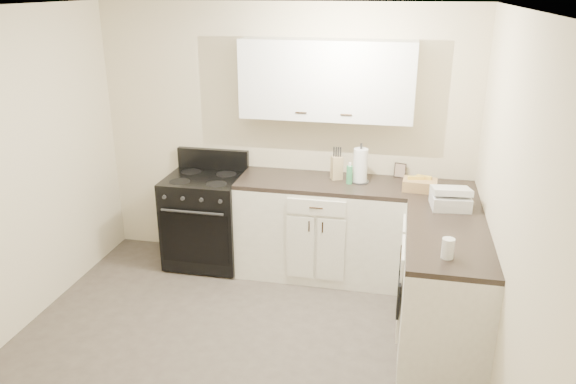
% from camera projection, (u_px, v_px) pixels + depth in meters
% --- Properties ---
extents(floor, '(3.60, 3.60, 0.00)m').
position_uv_depth(floor, '(233.00, 361.00, 4.18)').
color(floor, '#473F38').
rests_on(floor, ground).
extents(ceiling, '(3.60, 3.60, 0.00)m').
position_uv_depth(ceiling, '(218.00, 9.00, 3.31)').
color(ceiling, white).
rests_on(ceiling, wall_back).
extents(wall_back, '(3.60, 0.00, 3.60)m').
position_uv_depth(wall_back, '(284.00, 138.00, 5.40)').
color(wall_back, beige).
rests_on(wall_back, ground).
extents(wall_right, '(0.00, 3.60, 3.60)m').
position_uv_depth(wall_right, '(510.00, 228.00, 3.40)').
color(wall_right, beige).
rests_on(wall_right, ground).
extents(wall_front, '(3.60, 0.00, 3.60)m').
position_uv_depth(wall_front, '(78.00, 379.00, 2.10)').
color(wall_front, beige).
rests_on(wall_front, ground).
extents(base_cabinets_back, '(1.55, 0.60, 0.90)m').
position_uv_depth(base_cabinets_back, '(321.00, 230.00, 5.32)').
color(base_cabinets_back, white).
rests_on(base_cabinets_back, floor).
extents(base_cabinets_right, '(0.60, 1.90, 0.90)m').
position_uv_depth(base_cabinets_right, '(440.00, 273.00, 4.52)').
color(base_cabinets_right, white).
rests_on(base_cabinets_right, floor).
extents(countertop_back, '(1.55, 0.60, 0.04)m').
position_uv_depth(countertop_back, '(322.00, 183.00, 5.16)').
color(countertop_back, black).
rests_on(countertop_back, base_cabinets_back).
extents(countertop_right, '(0.60, 1.90, 0.04)m').
position_uv_depth(countertop_right, '(446.00, 220.00, 4.35)').
color(countertop_right, black).
rests_on(countertop_right, base_cabinets_right).
extents(upper_cabinets, '(1.55, 0.30, 0.70)m').
position_uv_depth(upper_cabinets, '(327.00, 80.00, 4.97)').
color(upper_cabinets, white).
rests_on(upper_cabinets, wall_back).
extents(stove, '(0.73, 0.62, 0.88)m').
position_uv_depth(stove, '(206.00, 220.00, 5.52)').
color(stove, black).
rests_on(stove, floor).
extents(knife_block, '(0.13, 0.12, 0.22)m').
position_uv_depth(knife_block, '(337.00, 168.00, 5.17)').
color(knife_block, tan).
rests_on(knife_block, countertop_back).
extents(paper_towel, '(0.17, 0.17, 0.31)m').
position_uv_depth(paper_towel, '(360.00, 166.00, 5.07)').
color(paper_towel, white).
rests_on(paper_towel, countertop_back).
extents(soap_bottle, '(0.07, 0.07, 0.17)m').
position_uv_depth(soap_bottle, '(349.00, 175.00, 5.06)').
color(soap_bottle, '#3B9A5B').
rests_on(soap_bottle, countertop_back).
extents(picture_frame, '(0.11, 0.06, 0.14)m').
position_uv_depth(picture_frame, '(400.00, 170.00, 5.23)').
color(picture_frame, black).
rests_on(picture_frame, countertop_back).
extents(wicker_basket, '(0.30, 0.21, 0.10)m').
position_uv_depth(wicker_basket, '(420.00, 185.00, 4.91)').
color(wicker_basket, tan).
rests_on(wicker_basket, countertop_right).
extents(countertop_grill, '(0.33, 0.31, 0.11)m').
position_uv_depth(countertop_grill, '(450.00, 201.00, 4.53)').
color(countertop_grill, silver).
rests_on(countertop_grill, countertop_right).
extents(glass_jar, '(0.09, 0.09, 0.14)m').
position_uv_depth(glass_jar, '(448.00, 248.00, 3.68)').
color(glass_jar, silver).
rests_on(glass_jar, countertop_right).
extents(oven_mitt_near, '(0.02, 0.16, 0.28)m').
position_uv_depth(oven_mitt_near, '(399.00, 298.00, 4.11)').
color(oven_mitt_near, black).
rests_on(oven_mitt_near, base_cabinets_right).
extents(oven_mitt_far, '(0.02, 0.15, 0.25)m').
position_uv_depth(oven_mitt_far, '(400.00, 280.00, 4.27)').
color(oven_mitt_far, black).
rests_on(oven_mitt_far, base_cabinets_right).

